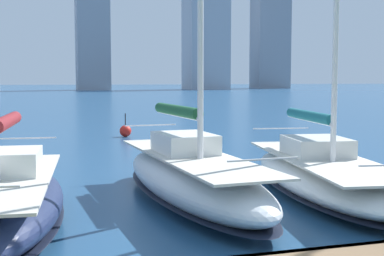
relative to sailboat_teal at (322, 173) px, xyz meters
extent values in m
cube|color=#473828|center=(4.15, 6.18, -0.10)|extent=(28.00, 0.16, 0.10)
cube|color=gray|center=(-73.02, -160.21, 15.98)|extent=(11.91, 8.98, 33.26)
cube|color=#A1A7B1|center=(-45.50, -149.46, 16.69)|extent=(12.70, 11.97, 34.68)
cube|color=#9398A2|center=(-9.91, -150.63, 13.66)|extent=(9.67, 9.39, 28.62)
ellipsoid|color=white|center=(0.01, 0.04, -0.12)|extent=(4.33, 9.83, 1.05)
ellipsoid|color=black|center=(0.01, 0.04, -0.41)|extent=(4.35, 9.88, 0.10)
cube|color=beige|center=(0.01, 0.04, 0.44)|extent=(3.64, 8.62, 0.06)
cube|color=silver|center=(-0.08, -0.52, 0.74)|extent=(2.03, 2.33, 0.55)
cylinder|color=silver|center=(-0.20, -1.22, 1.52)|extent=(0.75, 3.96, 0.12)
cylinder|color=#19606B|center=(-0.20, -1.22, 1.64)|extent=(0.90, 3.67, 0.32)
cylinder|color=silver|center=(-0.67, -4.18, 0.96)|extent=(2.13, 0.38, 0.04)
ellipsoid|color=silver|center=(4.10, -0.04, 0.00)|extent=(2.97, 9.40, 1.30)
ellipsoid|color=black|center=(4.10, -0.04, -0.35)|extent=(2.98, 9.45, 0.10)
cube|color=beige|center=(4.10, -0.04, 0.68)|extent=(2.47, 8.26, 0.06)
cube|color=silver|center=(4.13, -0.60, 0.99)|extent=(1.58, 2.12, 0.55)
cylinder|color=silver|center=(4.17, -1.29, 1.76)|extent=(0.34, 3.90, 0.12)
cylinder|color=#1E5633|center=(4.17, -1.29, 1.88)|extent=(0.53, 3.60, 0.32)
cylinder|color=silver|center=(3.86, 4.22, 1.20)|extent=(1.59, 0.13, 0.04)
cylinder|color=silver|center=(4.34, -4.21, 1.20)|extent=(1.83, 0.14, 0.04)
ellipsoid|color=navy|center=(9.02, 1.44, -0.04)|extent=(3.48, 8.14, 1.20)
ellipsoid|color=black|center=(9.02, 1.44, -0.37)|extent=(3.50, 8.18, 0.10)
cube|color=beige|center=(9.02, 1.44, 0.59)|extent=(2.90, 7.15, 0.06)
cube|color=silver|center=(8.97, 0.97, 0.89)|extent=(1.78, 1.90, 0.55)
cylinder|color=silver|center=(8.91, 0.38, 1.67)|extent=(0.46, 3.31, 0.12)
cylinder|color=maroon|center=(8.91, 0.38, 1.79)|extent=(0.64, 3.07, 0.32)
cylinder|color=silver|center=(8.65, -2.09, 1.11)|extent=(2.00, 0.25, 0.04)
sphere|color=red|center=(2.97, -17.53, -0.30)|extent=(0.70, 0.70, 0.70)
cylinder|color=black|center=(2.97, -17.53, 0.40)|extent=(0.06, 0.06, 0.70)
camera|label=1|loc=(8.33, 14.04, 2.83)|focal=50.00mm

